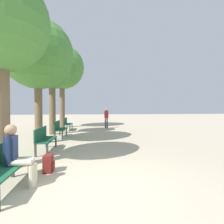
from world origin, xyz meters
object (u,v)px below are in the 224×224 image
(bench_row_2, at_px, (59,128))
(tree_row_1, at_px, (38,55))
(backpack, at_px, (49,164))
(pedestrian_near, at_px, (106,117))
(bench_row_3, at_px, (67,123))
(tree_row_0, at_px, (0,25))
(person_seated, at_px, (17,154))
(tree_row_2, at_px, (52,72))
(tree_row_3, at_px, (62,68))
(bench_row_0, at_px, (1,165))
(bench_row_1, at_px, (44,138))

(bench_row_2, distance_m, tree_row_1, 3.93)
(backpack, bearing_deg, pedestrian_near, 76.18)
(bench_row_2, bearing_deg, bench_row_3, 90.00)
(tree_row_0, height_order, tree_row_1, tree_row_1)
(person_seated, bearing_deg, tree_row_0, 126.45)
(person_seated, relative_size, backpack, 2.96)
(tree_row_2, xyz_separation_m, tree_row_3, (0.00, 3.71, 1.08))
(tree_row_0, bearing_deg, tree_row_2, 90.00)
(bench_row_0, distance_m, pedestrian_near, 10.73)
(bench_row_1, bearing_deg, person_seated, -85.51)
(person_seated, xyz_separation_m, pedestrian_near, (2.74, 10.15, 0.23))
(bench_row_0, bearing_deg, bench_row_2, 90.00)
(tree_row_0, height_order, tree_row_2, tree_row_0)
(tree_row_1, distance_m, pedestrian_near, 7.39)
(bench_row_3, bearing_deg, pedestrian_near, 16.55)
(tree_row_1, height_order, backpack, tree_row_1)
(bench_row_1, relative_size, bench_row_2, 1.00)
(tree_row_1, relative_size, tree_row_2, 1.11)
(tree_row_3, xyz_separation_m, backpack, (1.29, -10.27, -4.74))
(bench_row_0, relative_size, tree_row_3, 0.22)
(tree_row_3, distance_m, backpack, 11.39)
(bench_row_2, xyz_separation_m, pedestrian_near, (2.97, 4.02, 0.40))
(bench_row_3, distance_m, tree_row_3, 4.82)
(bench_row_2, relative_size, tree_row_2, 0.30)
(bench_row_3, bearing_deg, bench_row_0, -90.00)
(tree_row_2, distance_m, tree_row_3, 3.87)
(tree_row_2, bearing_deg, pedestrian_near, 37.84)
(bench_row_0, bearing_deg, backpack, 54.89)
(tree_row_0, distance_m, backpack, 3.84)
(backpack, height_order, pedestrian_near, pedestrian_near)
(tree_row_3, bearing_deg, bench_row_3, -70.91)
(tree_row_1, height_order, tree_row_3, tree_row_3)
(bench_row_3, xyz_separation_m, tree_row_3, (-0.62, 1.80, 4.43))
(tree_row_0, bearing_deg, bench_row_1, 71.14)
(bench_row_1, height_order, backpack, bench_row_1)
(bench_row_3, height_order, tree_row_1, tree_row_1)
(bench_row_2, distance_m, tree_row_3, 6.67)
(bench_row_0, height_order, tree_row_3, tree_row_3)
(bench_row_1, distance_m, bench_row_2, 3.14)
(tree_row_1, relative_size, tree_row_3, 0.83)
(bench_row_1, bearing_deg, bench_row_0, -90.00)
(backpack, bearing_deg, tree_row_1, 109.27)
(bench_row_2, xyz_separation_m, backpack, (0.67, -5.33, -0.31))
(bench_row_0, distance_m, tree_row_1, 5.86)
(bench_row_0, bearing_deg, person_seated, 32.94)
(bench_row_0, relative_size, bench_row_3, 1.00)
(tree_row_0, bearing_deg, bench_row_0, -64.61)
(bench_row_0, distance_m, bench_row_3, 9.42)
(bench_row_3, bearing_deg, tree_row_0, -94.40)
(tree_row_1, relative_size, pedestrian_near, 3.49)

